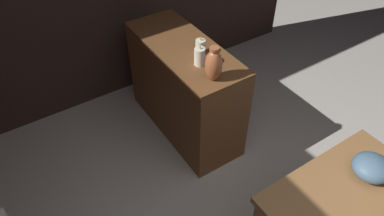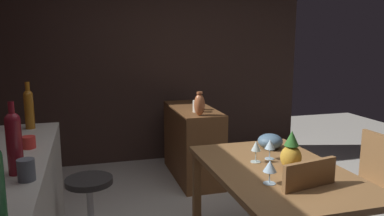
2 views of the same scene
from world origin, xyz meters
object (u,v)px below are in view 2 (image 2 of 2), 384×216
Objects in this scene: wine_glass_center at (270,145)px; pineapple_centerpiece at (291,153)px; dining_table at (277,181)px; sideboard_cabinet at (193,143)px; wine_bottle_ruby at (14,141)px; cup_red at (28,142)px; wine_glass_left at (256,147)px; vase_copper at (200,104)px; fruit_bowl at (270,141)px; cup_slate at (26,170)px; chair_by_doorway at (365,187)px; pillar_candle_tall at (196,106)px; wine_glass_right at (270,167)px; wine_bottle_amber at (29,107)px; pillar_candle_short at (200,105)px.

pineapple_centerpiece is at bearing -171.80° from wine_glass_center.
sideboard_cabinet reaches higher than dining_table.
wine_bottle_ruby is 0.51m from cup_red.
wine_glass_left is 1.29m from vase_copper.
cup_slate is (-0.66, 1.68, 0.16)m from fruit_bowl.
wine_glass_left is at bearing 137.34° from fruit_bowl.
vase_copper is at bearing 6.48° from wine_glass_center.
chair_by_doorway is 2.46m from wine_bottle_ruby.
fruit_bowl is 1.75m from cup_red.
pillar_candle_tall is at bearing 5.30° from pineapple_centerpiece.
wine_glass_right is 1.87m from pillar_candle_tall.
cup_slate reaches higher than pineapple_centerpiece.
cup_red reaches higher than wine_glass_center.
wine_bottle_amber is at bearing 6.18° from cup_slate.
wine_glass_center is (0.10, 0.77, 0.36)m from chair_by_doorway.
wine_bottle_amber is at bearing 5.87° from cup_red.
wine_glass_left is 1.76m from wine_bottle_amber.
chair_by_doorway is 7.37× the size of cup_slate.
cup_red is (0.39, 1.57, 0.29)m from dining_table.
sideboard_cabinet is 5.63× the size of fruit_bowl.
cup_slate is at bearing -173.82° from wine_bottle_amber.
vase_copper is (1.56, -1.47, -0.14)m from wine_bottle_ruby.
wine_bottle_ruby is at bearing 139.67° from pillar_candle_short.
wine_glass_center is 1.63m from cup_red.
sideboard_cabinet is 1.25× the size of chair_by_doorway.
fruit_bowl is 1.06m from vase_copper.
vase_copper is at bearing 33.97° from chair_by_doorway.
wine_glass_left is at bearing 26.45° from dining_table.
wine_glass_center is (-1.69, -0.09, 0.43)m from sideboard_cabinet.
wine_bottle_ruby is at bearing 85.02° from wine_glass_right.
pineapple_centerpiece is (-0.19, -0.16, 0.00)m from wine_glass_left.
wine_bottle_amber is 2.83× the size of pillar_candle_short.
dining_table is 1.63m from wine_bottle_ruby.
wine_glass_right is 1.00× the size of wine_glass_center.
fruit_bowl is (0.28, -0.26, -0.05)m from wine_glass_left.
wine_bottle_ruby is at bearing 29.39° from cup_slate.
cup_red is at bearing 125.91° from vase_copper.
wine_bottle_amber is 1.51× the size of vase_copper.
cup_red is 1.95m from pillar_candle_tall.
chair_by_doorway is at bearing -109.30° from wine_bottle_amber.
cup_slate is at bearing 105.00° from wine_glass_center.
vase_copper reaches higher than pineapple_centerpiece.
vase_copper is (1.35, 0.91, 0.45)m from chair_by_doorway.
fruit_bowl is 1.23m from pillar_candle_tall.
sideboard_cabinet is at bearing -7.28° from pillar_candle_tall.
fruit_bowl is at bearing -172.67° from pillar_candle_short.
pillar_candle_tall reaches higher than fruit_bowl.
fruit_bowl is at bearing -88.18° from cup_red.
fruit_bowl reaches higher than sideboard_cabinet.
pineapple_centerpiece is at bearing -177.66° from pillar_candle_short.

